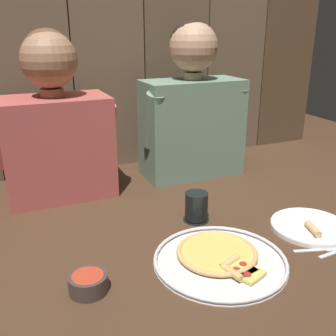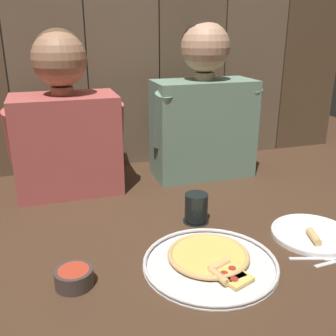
% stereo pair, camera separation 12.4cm
% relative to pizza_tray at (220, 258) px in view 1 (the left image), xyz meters
% --- Properties ---
extents(ground_plane, '(3.20, 3.20, 0.00)m').
position_rel_pizza_tray_xyz_m(ground_plane, '(-0.04, 0.18, -0.01)').
color(ground_plane, '#422B1C').
extents(pizza_tray, '(0.36, 0.36, 0.03)m').
position_rel_pizza_tray_xyz_m(pizza_tray, '(0.00, 0.00, 0.00)').
color(pizza_tray, silver).
rests_on(pizza_tray, ground).
extents(dinner_plate, '(0.25, 0.25, 0.03)m').
position_rel_pizza_tray_xyz_m(dinner_plate, '(0.35, 0.04, -0.00)').
color(dinner_plate, white).
rests_on(dinner_plate, ground).
extents(drinking_glass, '(0.09, 0.09, 0.10)m').
position_rel_pizza_tray_xyz_m(drinking_glass, '(0.05, 0.24, 0.04)').
color(drinking_glass, black).
rests_on(drinking_glass, ground).
extents(dipping_bowl, '(0.10, 0.10, 0.04)m').
position_rel_pizza_tray_xyz_m(dipping_bowl, '(-0.36, 0.02, 0.02)').
color(dipping_bowl, '#3D332D').
rests_on(dipping_bowl, ground).
extents(table_fork, '(0.13, 0.05, 0.01)m').
position_rel_pizza_tray_xyz_m(table_fork, '(0.29, -0.07, -0.01)').
color(table_fork, silver).
rests_on(table_fork, ground).
extents(diner_left, '(0.42, 0.23, 0.60)m').
position_rel_pizza_tray_xyz_m(diner_left, '(-0.32, 0.64, 0.26)').
color(diner_left, '#AD4C47').
rests_on(diner_left, ground).
extents(diner_right, '(0.45, 0.21, 0.63)m').
position_rel_pizza_tray_xyz_m(diner_right, '(0.24, 0.64, 0.28)').
color(diner_right, slate).
rests_on(diner_right, ground).
extents(wooden_backdrop_wall, '(2.19, 0.03, 1.33)m').
position_rel_pizza_tray_xyz_m(wooden_backdrop_wall, '(-0.04, 0.88, 0.66)').
color(wooden_backdrop_wall, brown).
rests_on(wooden_backdrop_wall, ground).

